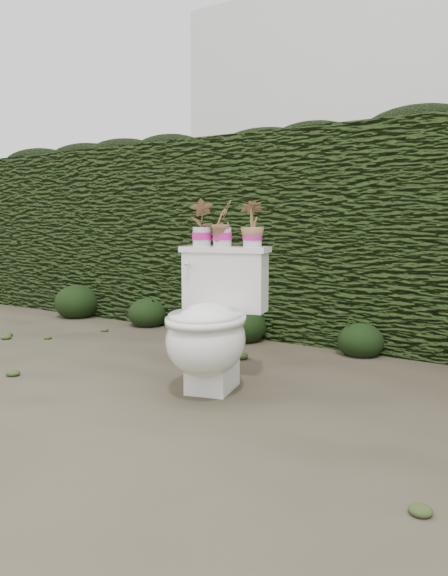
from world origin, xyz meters
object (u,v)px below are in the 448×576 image
Objects in this scene: potted_plant_right at (252,225)px; potted_plant_center at (222,224)px; potted_plant_left at (202,224)px; toilet at (211,326)px.

potted_plant_center is at bearing -31.70° from potted_plant_right.
potted_plant_right is (0.29, 0.08, -0.01)m from potted_plant_left.
potted_plant_center is (-0.08, 0.23, 0.55)m from toilet.
potted_plant_center reaches higher than toilet.
potted_plant_right is at bearing 56.17° from toilet.
toilet is 3.03× the size of potted_plant_left.
potted_plant_left is 1.03× the size of potted_plant_center.
potted_plant_center is (0.12, 0.03, -0.00)m from potted_plant_left.
potted_plant_right reaches higher than toilet.
potted_plant_right is (0.09, 0.27, 0.54)m from toilet.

